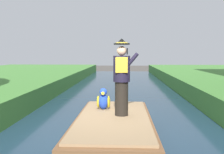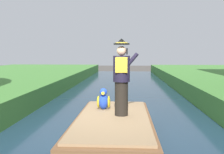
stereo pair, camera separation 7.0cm
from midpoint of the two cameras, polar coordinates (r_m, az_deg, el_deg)
ground_plane at (r=6.76m, az=0.72°, el=-13.89°), size 80.00×80.00×0.00m
canal_water at (r=6.74m, az=0.72°, el=-13.49°), size 6.09×48.00×0.10m
boat at (r=6.38m, az=0.61°, el=-11.28°), size 1.82×4.21×0.61m
person_pirate at (r=6.27m, az=2.42°, el=-0.06°), size 0.61×0.42×1.85m
parrot_plush at (r=7.04m, az=-1.57°, el=-5.06°), size 0.36×0.35×0.57m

